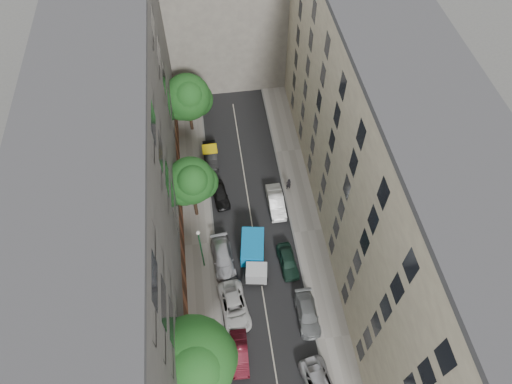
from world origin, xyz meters
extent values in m
plane|color=#4C4C49|center=(0.00, 0.00, 0.00)|extent=(120.00, 120.00, 0.00)
cube|color=black|center=(0.00, 0.00, 0.01)|extent=(8.00, 44.00, 0.02)
cube|color=gray|center=(-5.50, 0.00, 0.07)|extent=(3.00, 44.00, 0.15)
cube|color=gray|center=(5.50, 0.00, 0.07)|extent=(3.00, 44.00, 0.15)
cube|color=#454240|center=(-11.00, 0.00, 10.00)|extent=(8.00, 44.00, 20.00)
cube|color=#C1B696|center=(11.00, 0.00, 10.00)|extent=(8.00, 44.00, 20.00)
cube|color=gray|center=(0.00, 28.00, 9.00)|extent=(18.00, 12.00, 18.00)
cube|color=black|center=(-0.41, -2.74, 0.53)|extent=(2.85, 5.48, 0.29)
cube|color=silver|center=(-0.41, -4.58, 1.40)|extent=(2.16, 1.84, 1.64)
cube|color=#0C8DE7|center=(-0.41, -1.87, 1.55)|extent=(2.66, 3.78, 1.74)
cylinder|color=black|center=(-1.32, -4.58, 0.41)|extent=(0.27, 0.81, 0.81)
cylinder|color=black|center=(0.51, -4.58, 0.41)|extent=(0.27, 0.81, 0.81)
cylinder|color=black|center=(-1.32, -1.20, 0.41)|extent=(0.27, 0.81, 0.81)
cylinder|color=black|center=(0.51, -1.20, 0.41)|extent=(0.27, 0.81, 0.81)
imported|color=#4F0F1A|center=(-2.80, -11.40, 0.66)|extent=(1.56, 4.08, 1.33)
imported|color=silver|center=(-2.80, -7.25, 0.71)|extent=(2.95, 5.35, 1.42)
imported|color=#B9B9BE|center=(-3.34, -2.20, 0.71)|extent=(2.37, 5.05, 1.43)
imported|color=black|center=(-2.92, 5.40, 0.65)|extent=(2.13, 4.03, 1.31)
imported|color=black|center=(-3.50, 11.00, 0.70)|extent=(1.56, 4.29, 1.41)
imported|color=gray|center=(3.60, -8.80, 0.65)|extent=(1.83, 4.48, 1.30)
imported|color=#142E23|center=(2.80, -3.39, 0.68)|extent=(1.89, 4.10, 1.36)
imported|color=silver|center=(2.80, 3.60, 0.74)|extent=(1.65, 4.53, 1.48)
cylinder|color=#382619|center=(-6.24, -13.32, 1.79)|extent=(0.36, 0.36, 3.29)
cylinder|color=#382619|center=(-6.24, -13.32, 4.61)|extent=(0.24, 0.24, 2.35)
sphere|color=#1E531B|center=(-6.24, -13.32, 6.92)|extent=(6.39, 6.39, 6.39)
sphere|color=#1E531B|center=(-5.34, -12.92, 5.79)|extent=(4.79, 4.79, 4.79)
sphere|color=#1E531B|center=(-6.94, -13.82, 6.26)|extent=(4.47, 4.47, 4.47)
sphere|color=#1E531B|center=(-6.04, -14.12, 8.14)|extent=(4.15, 4.15, 4.15)
cylinder|color=#382619|center=(-5.55, 3.67, 1.52)|extent=(0.36, 0.36, 2.75)
cylinder|color=#382619|center=(-5.55, 3.67, 3.88)|extent=(0.24, 0.24, 1.96)
sphere|color=#1E531B|center=(-5.55, 3.67, 5.80)|extent=(4.60, 4.60, 4.60)
sphere|color=#1E531B|center=(-4.65, 4.07, 4.86)|extent=(3.45, 3.45, 3.45)
sphere|color=#1E531B|center=(-6.25, 3.17, 5.25)|extent=(3.22, 3.22, 3.22)
sphere|color=#1E531B|center=(-5.35, 2.87, 6.82)|extent=(2.99, 2.99, 2.99)
cylinder|color=#382619|center=(-5.34, 16.07, 1.36)|extent=(0.36, 0.36, 2.42)
cylinder|color=#382619|center=(-5.34, 16.07, 3.44)|extent=(0.24, 0.24, 1.73)
sphere|color=#1E531B|center=(-5.34, 16.07, 5.14)|extent=(5.30, 5.30, 5.30)
sphere|color=#1E531B|center=(-4.44, 16.47, 4.31)|extent=(3.97, 3.97, 3.97)
sphere|color=#1E531B|center=(-6.04, 15.57, 4.65)|extent=(3.71, 3.71, 3.71)
sphere|color=#1E531B|center=(-5.14, 15.27, 6.04)|extent=(3.44, 3.44, 3.44)
cylinder|color=#19572C|center=(-5.21, -2.41, 3.11)|extent=(0.14, 0.14, 5.92)
sphere|color=silver|center=(-5.21, -2.41, 6.17)|extent=(0.36, 0.36, 0.36)
imported|color=black|center=(4.50, 5.61, 0.95)|extent=(0.66, 0.51, 1.60)
camera|label=1|loc=(-3.06, -23.31, 39.89)|focal=32.00mm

